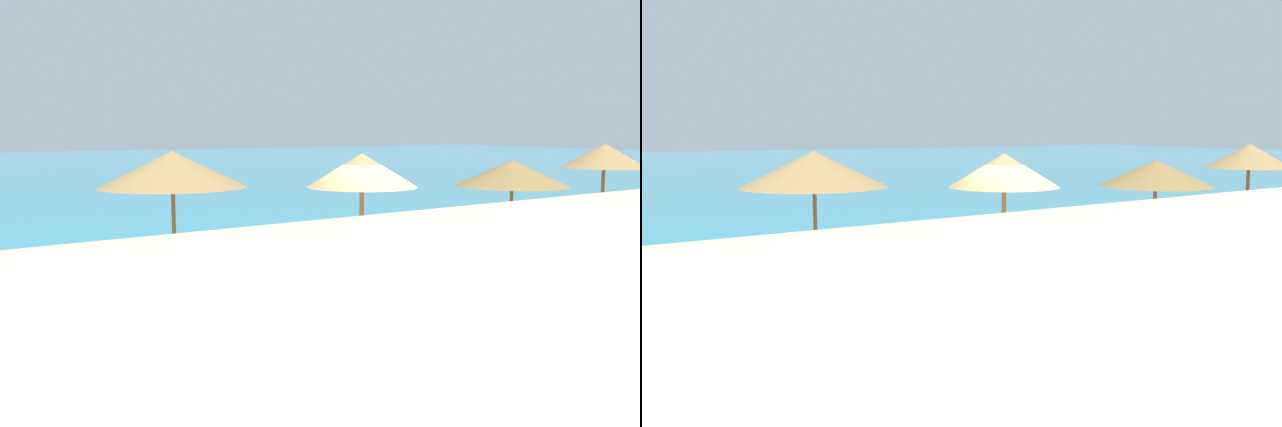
% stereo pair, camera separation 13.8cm
% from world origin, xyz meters
% --- Properties ---
extents(ground_plane, '(160.00, 160.00, 0.00)m').
position_xyz_m(ground_plane, '(0.00, 0.00, 0.00)').
color(ground_plane, beige).
extents(sea_water, '(160.00, 78.05, 0.01)m').
position_xyz_m(sea_water, '(0.00, 46.64, 0.00)').
color(sea_water, teal).
rests_on(sea_water, ground_plane).
extents(beach_umbrella_2, '(2.63, 2.63, 2.84)m').
position_xyz_m(beach_umbrella_2, '(-4.29, 1.21, 2.51)').
color(beach_umbrella_2, brown).
rests_on(beach_umbrella_2, ground_plane).
extents(beach_umbrella_3, '(2.29, 2.29, 2.73)m').
position_xyz_m(beach_umbrella_3, '(-0.34, 0.94, 2.38)').
color(beach_umbrella_3, brown).
rests_on(beach_umbrella_3, ground_plane).
extents(beach_umbrella_4, '(2.67, 2.67, 2.49)m').
position_xyz_m(beach_umbrella_4, '(3.95, 0.90, 2.17)').
color(beach_umbrella_4, brown).
rests_on(beach_umbrella_4, ground_plane).
extents(beach_umbrella_5, '(2.25, 2.25, 2.82)m').
position_xyz_m(beach_umbrella_5, '(7.95, 1.39, 2.48)').
color(beach_umbrella_5, brown).
rests_on(beach_umbrella_5, ground_plane).
extents(lounge_chair_2, '(1.50, 0.63, 1.00)m').
position_xyz_m(lounge_chair_2, '(-0.88, -0.26, 0.43)').
color(lounge_chair_2, orange).
rests_on(lounge_chair_2, ground_plane).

